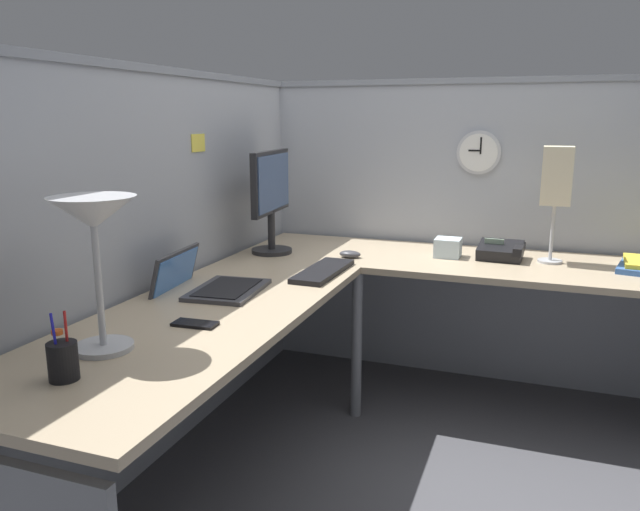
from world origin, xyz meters
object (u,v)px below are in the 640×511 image
at_px(tissue_box, 448,248).
at_px(desk_lamp_paper, 557,179).
at_px(monitor, 271,194).
at_px(wall_clock, 479,152).
at_px(computer_mouse, 350,254).
at_px(cell_phone, 195,324).
at_px(keyboard, 323,271).
at_px(office_phone, 502,252).
at_px(desk_lamp_dome, 94,226).
at_px(laptop, 204,284).
at_px(pen_cup, 63,360).

bearing_deg(tissue_box, desk_lamp_paper, -84.83).
distance_m(monitor, wall_clock, 1.08).
height_order(computer_mouse, cell_phone, computer_mouse).
relative_size(keyboard, wall_clock, 1.95).
bearing_deg(tissue_box, keyboard, 138.65).
relative_size(monitor, desk_lamp_paper, 0.94).
xyz_separation_m(computer_mouse, office_phone, (0.21, -0.68, 0.02)).
bearing_deg(monitor, office_phone, -77.45).
relative_size(computer_mouse, office_phone, 0.48).
bearing_deg(desk_lamp_dome, desk_lamp_paper, -36.95).
bearing_deg(desk_lamp_paper, keyboard, 121.27).
distance_m(laptop, pen_cup, 0.86).
distance_m(keyboard, pen_cup, 1.28).
relative_size(desk_lamp_dome, office_phone, 2.06).
bearing_deg(cell_phone, tissue_box, -28.43).
distance_m(pen_cup, tissue_box, 1.91).
height_order(desk_lamp_paper, wall_clock, wall_clock).
xyz_separation_m(keyboard, computer_mouse, (0.34, -0.02, 0.01)).
height_order(cell_phone, tissue_box, tissue_box).
height_order(pen_cup, desk_lamp_paper, desk_lamp_paper).
bearing_deg(desk_lamp_paper, pen_cup, 147.29).
bearing_deg(monitor, tissue_box, -76.00).
xyz_separation_m(monitor, desk_lamp_dome, (-1.36, -0.08, 0.07)).
bearing_deg(monitor, computer_mouse, -85.79).
bearing_deg(tissue_box, computer_mouse, 112.21).
xyz_separation_m(desk_lamp_dome, desk_lamp_paper, (1.61, -1.21, 0.02)).
relative_size(monitor, cell_phone, 3.47).
bearing_deg(desk_lamp_paper, desk_lamp_dome, 143.05).
relative_size(desk_lamp_dome, cell_phone, 3.09).
xyz_separation_m(desk_lamp_dome, tissue_box, (1.57, -0.75, -0.32)).
bearing_deg(keyboard, wall_clock, -31.28).
distance_m(office_phone, tissue_box, 0.25).
bearing_deg(desk_lamp_dome, cell_phone, -26.10).
bearing_deg(pen_cup, office_phone, -27.78).
relative_size(keyboard, office_phone, 1.99).
distance_m(laptop, keyboard, 0.53).
bearing_deg(pen_cup, monitor, 4.64).
bearing_deg(desk_lamp_dome, laptop, 4.28).
bearing_deg(keyboard, cell_phone, 169.79).
bearing_deg(desk_lamp_paper, tissue_box, 95.17).
distance_m(pen_cup, cell_phone, 0.49).
bearing_deg(cell_phone, keyboard, -14.70).
xyz_separation_m(office_phone, desk_lamp_paper, (0.01, -0.21, 0.35)).
relative_size(cell_phone, desk_lamp_paper, 0.27).
relative_size(pen_cup, desk_lamp_paper, 0.34).
distance_m(pen_cup, desk_lamp_paper, 2.18).
bearing_deg(wall_clock, desk_lamp_paper, -127.10).
xyz_separation_m(computer_mouse, cell_phone, (-1.11, 0.18, -0.01)).
height_order(desk_lamp_dome, cell_phone, desk_lamp_dome).
relative_size(laptop, tissue_box, 3.43).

